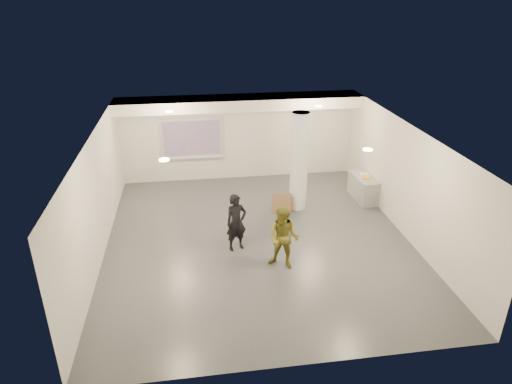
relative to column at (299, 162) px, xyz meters
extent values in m
cube|color=#393B40|center=(-1.50, -1.80, -1.50)|extent=(8.00, 9.00, 0.01)
cube|color=white|center=(-1.50, -1.80, 1.50)|extent=(8.00, 9.00, 0.01)
cube|color=silver|center=(-1.50, 2.70, 0.00)|extent=(8.00, 0.01, 3.00)
cube|color=silver|center=(-1.50, -6.30, 0.00)|extent=(8.00, 0.01, 3.00)
cube|color=silver|center=(-5.50, -1.80, 0.00)|extent=(0.01, 9.00, 3.00)
cube|color=silver|center=(2.50, -1.80, 0.00)|extent=(0.01, 9.00, 3.00)
cube|color=silver|center=(-1.50, 2.15, 1.32)|extent=(8.00, 1.10, 0.36)
cylinder|color=#F5C37B|center=(-3.70, 0.70, 1.48)|extent=(0.22, 0.22, 0.02)
cylinder|color=#F5C37B|center=(0.70, 0.70, 1.48)|extent=(0.22, 0.22, 0.02)
cylinder|color=#F5C37B|center=(-3.70, -3.30, 1.48)|extent=(0.22, 0.22, 0.02)
cylinder|color=#F5C37B|center=(0.70, -3.30, 1.48)|extent=(0.22, 0.22, 0.02)
cylinder|color=white|center=(0.00, 0.00, 0.00)|extent=(0.52, 0.52, 3.00)
cube|color=silver|center=(-3.10, 2.66, 0.05)|extent=(2.10, 0.06, 1.40)
cube|color=blue|center=(-3.10, 2.62, 0.05)|extent=(1.90, 0.01, 1.20)
cube|color=silver|center=(-3.10, 2.60, -0.65)|extent=(2.10, 0.08, 0.04)
cube|color=gray|center=(2.22, 0.31, -1.12)|extent=(0.62, 1.35, 0.77)
cube|color=white|center=(2.27, 0.44, -0.72)|extent=(0.30, 0.36, 0.02)
cube|color=yellow|center=(2.23, 0.23, -0.72)|extent=(0.32, 0.37, 0.03)
cube|color=olive|center=(-0.56, -0.31, -1.19)|extent=(0.58, 0.24, 0.62)
cube|color=olive|center=(-0.46, -0.15, -1.23)|extent=(0.51, 0.19, 0.55)
imported|color=black|center=(-2.11, -2.13, -0.74)|extent=(0.64, 0.52, 1.53)
imported|color=olive|center=(-1.09, -3.12, -0.70)|extent=(0.97, 0.91, 1.60)
camera|label=1|loc=(-3.11, -12.32, 4.77)|focal=32.00mm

